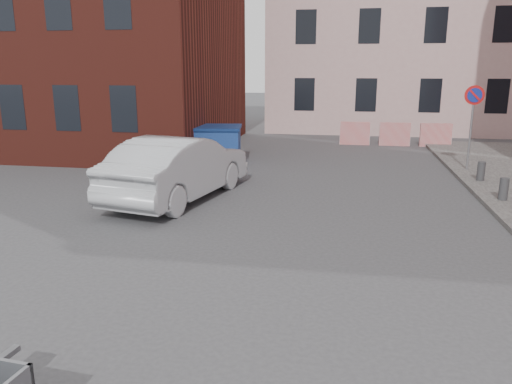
# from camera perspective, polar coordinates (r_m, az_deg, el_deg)

# --- Properties ---
(ground) EXTENTS (120.00, 120.00, 0.00)m
(ground) POSITION_cam_1_polar(r_m,az_deg,el_deg) (8.24, -5.43, -9.69)
(ground) COLOR #38383A
(ground) RESTS_ON ground
(no_parking_sign) EXTENTS (0.60, 0.09, 2.65)m
(no_parking_sign) POSITION_cam_1_polar(r_m,az_deg,el_deg) (17.24, 23.55, 8.60)
(no_parking_sign) COLOR gray
(no_parking_sign) RESTS_ON sidewalk
(barriers) EXTENTS (4.70, 0.18, 1.00)m
(barriers) POSITION_cam_1_polar(r_m,az_deg,el_deg) (22.53, 15.58, 6.38)
(barriers) COLOR red
(barriers) RESTS_ON ground
(dumpster) EXTENTS (3.30, 2.05, 1.29)m
(dumpster) POSITION_cam_1_polar(r_m,az_deg,el_deg) (18.02, -6.67, 5.48)
(dumpster) COLOR navy
(dumpster) RESTS_ON ground
(silver_car) EXTENTS (2.69, 5.20, 1.63)m
(silver_car) POSITION_cam_1_polar(r_m,az_deg,el_deg) (12.93, -8.79, 2.77)
(silver_car) COLOR #B1B4B9
(silver_car) RESTS_ON ground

